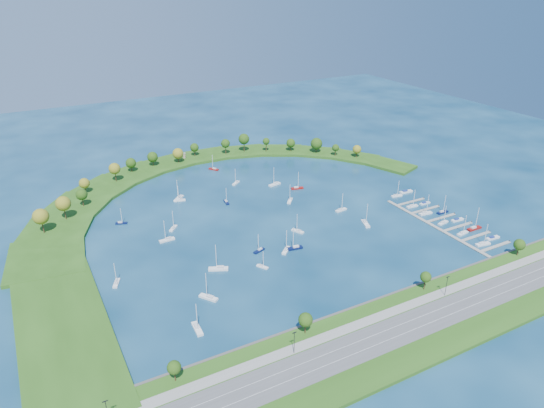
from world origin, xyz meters
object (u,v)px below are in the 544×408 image
moored_boat_8 (214,169)px  docked_boat_3 (474,228)px  moored_boat_11 (259,250)px  moored_boat_12 (121,223)px  moored_boat_7 (275,184)px  docked_boat_4 (443,222)px  docked_boat_11 (406,192)px  moored_boat_9 (197,328)px  moored_boat_2 (298,231)px  harbor_tower (184,155)px  docked_boat_2 (463,233)px  docked_boat_8 (412,206)px  docked_boat_0 (483,244)px  docked_boat_1 (493,238)px  docked_boat_5 (457,220)px  moored_boat_18 (226,202)px  docked_boat_9 (425,203)px  moored_boat_15 (116,282)px  moored_boat_16 (286,250)px  moored_boat_19 (297,188)px  moored_boat_20 (236,182)px  moored_boat_21 (173,228)px  moored_boat_4 (180,200)px  moored_boat_10 (262,266)px  moored_boat_6 (365,223)px  moored_boat_3 (341,209)px  moored_boat_17 (290,200)px  moored_boat_14 (209,297)px  moored_boat_5 (219,268)px  moored_boat_1 (294,247)px  docked_boat_7 (443,212)px  moored_boat_13 (167,239)px  docked_boat_6 (425,213)px  docked_boat_10 (397,195)px

moored_boat_8 → docked_boat_3: docked_boat_3 is taller
moored_boat_11 → moored_boat_12: moored_boat_11 is taller
moored_boat_7 → moored_boat_12: 109.13m
docked_boat_4 → docked_boat_11: bearing=65.3°
moored_boat_9 → moored_boat_2: bearing=127.0°
moored_boat_8 → moored_boat_9: moored_boat_9 is taller
harbor_tower → docked_boat_2: (98.71, -193.23, -3.24)m
docked_boat_8 → moored_boat_12: bearing=162.1°
docked_boat_0 → docked_boat_1: bearing=21.5°
docked_boat_5 → docked_boat_2: bearing=-124.7°
moored_boat_18 → docked_boat_9: (112.17, -62.49, -0.30)m
moored_boat_15 → moored_boat_16: size_ratio=0.91×
moored_boat_12 → moored_boat_9: bearing=-65.4°
moored_boat_19 → moored_boat_20: moored_boat_19 is taller
moored_boat_20 → moored_boat_21: (-60.79, -45.35, -0.01)m
moored_boat_4 → moored_boat_18: 30.82m
moored_boat_10 → moored_boat_6: bearing=69.5°
moored_boat_3 → docked_boat_2: size_ratio=1.00×
moored_boat_12 → docked_boat_4: bearing=-6.5°
moored_boat_17 → docked_boat_5: bearing=86.7°
moored_boat_12 → docked_boat_4: docked_boat_4 is taller
moored_boat_14 → docked_boat_8: (150.70, 30.24, -0.05)m
moored_boat_12 → moored_boat_21: 32.85m
moored_boat_16 → docked_boat_11: (110.69, 29.38, -0.21)m
docked_boat_4 → docked_boat_0: bearing=-99.6°
moored_boat_9 → moored_boat_15: 54.81m
moored_boat_5 → moored_boat_9: (-25.75, -38.54, -0.03)m
moored_boat_9 → moored_boat_14: bearing=149.2°
moored_boat_15 → docked_boat_2: docked_boat_2 is taller
moored_boat_1 → docked_boat_7: bearing=-173.3°
moored_boat_6 → moored_boat_15: bearing=-73.1°
moored_boat_18 → docked_boat_4: size_ratio=0.93×
moored_boat_1 → moored_boat_13: (-57.82, 41.50, -0.02)m
moored_boat_8 → moored_boat_11: bearing=132.3°
moored_boat_17 → moored_boat_9: bearing=-6.2°
harbor_tower → docked_boat_6: (98.70, -163.84, -3.21)m
docked_boat_4 → docked_boat_8: 26.24m
moored_boat_4 → moored_boat_8: size_ratio=0.93×
moored_boat_21 → docked_boat_11: moored_boat_21 is taller
docked_boat_10 → docked_boat_0: bearing=-85.0°
moored_boat_16 → moored_boat_21: size_ratio=1.09×
harbor_tower → docked_boat_7: bearing=-56.9°
moored_boat_11 → harbor_tower: bearing=-114.4°
docked_boat_8 → docked_boat_10: 17.55m
moored_boat_8 → moored_boat_20: 33.17m
moored_boat_6 → docked_boat_10: (43.68, 22.56, -0.08)m
moored_boat_21 → docked_boat_2: 166.47m
moored_boat_10 → docked_boat_7: (127.40, 2.72, 0.06)m
moored_boat_2 → moored_boat_14: (-69.23, -36.03, 0.07)m
moored_boat_19 → docked_boat_10: (51.87, -42.55, -0.04)m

